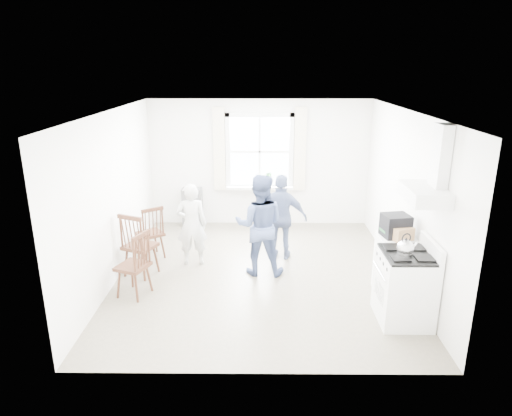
% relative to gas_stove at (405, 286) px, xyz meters
% --- Properties ---
extents(room_shell, '(4.62, 5.12, 2.64)m').
position_rel_gas_stove_xyz_m(room_shell, '(-1.91, 1.35, 0.82)').
color(room_shell, '#796F5D').
rests_on(room_shell, ground).
extents(window_assembly, '(1.88, 0.24, 1.70)m').
position_rel_gas_stove_xyz_m(window_assembly, '(-1.91, 3.80, 0.98)').
color(window_assembly, white).
rests_on(window_assembly, room_shell).
extents(range_hood, '(0.45, 0.76, 0.94)m').
position_rel_gas_stove_xyz_m(range_hood, '(0.16, -0.00, 1.42)').
color(range_hood, white).
rests_on(range_hood, room_shell).
extents(shelf_unit, '(0.40, 0.30, 0.80)m').
position_rel_gas_stove_xyz_m(shelf_unit, '(-3.31, 3.68, -0.08)').
color(shelf_unit, slate).
rests_on(shelf_unit, ground).
extents(gas_stove, '(0.68, 0.76, 1.12)m').
position_rel_gas_stove_xyz_m(gas_stove, '(0.00, 0.00, 0.00)').
color(gas_stove, white).
rests_on(gas_stove, ground).
extents(kettle, '(0.21, 0.21, 0.30)m').
position_rel_gas_stove_xyz_m(kettle, '(-0.07, -0.07, 0.57)').
color(kettle, silver).
rests_on(kettle, gas_stove).
extents(low_cabinet, '(0.50, 0.55, 0.90)m').
position_rel_gas_stove_xyz_m(low_cabinet, '(0.07, 0.70, -0.03)').
color(low_cabinet, white).
rests_on(low_cabinet, ground).
extents(stereo_stack, '(0.41, 0.38, 0.32)m').
position_rel_gas_stove_xyz_m(stereo_stack, '(0.03, 0.74, 0.58)').
color(stereo_stack, black).
rests_on(stereo_stack, low_cabinet).
extents(cardboard_box, '(0.35, 0.30, 0.18)m').
position_rel_gas_stove_xyz_m(cardboard_box, '(0.09, 0.60, 0.51)').
color(cardboard_box, '#A77D51').
rests_on(cardboard_box, low_cabinet).
extents(windsor_chair_a, '(0.56, 0.56, 0.96)m').
position_rel_gas_stove_xyz_m(windsor_chair_a, '(-3.75, 1.93, 0.10)').
color(windsor_chair_a, '#3F2114').
rests_on(windsor_chair_a, ground).
extents(windsor_chair_b, '(0.59, 0.58, 1.07)m').
position_rel_gas_stove_xyz_m(windsor_chair_b, '(-3.86, 1.23, 0.17)').
color(windsor_chair_b, '#3F2114').
rests_on(windsor_chair_b, ground).
extents(windsor_chair_c, '(0.53, 0.54, 1.00)m').
position_rel_gas_stove_xyz_m(windsor_chair_c, '(-3.64, 0.61, 0.12)').
color(windsor_chair_c, '#3F2114').
rests_on(windsor_chair_c, ground).
extents(person_left, '(0.57, 0.57, 1.41)m').
position_rel_gas_stove_xyz_m(person_left, '(-3.04, 1.75, 0.22)').
color(person_left, silver).
rests_on(person_left, ground).
extents(person_mid, '(0.85, 0.85, 1.64)m').
position_rel_gas_stove_xyz_m(person_mid, '(-1.90, 1.41, 0.34)').
color(person_mid, '#485886').
rests_on(person_mid, ground).
extents(person_right, '(1.03, 1.03, 1.49)m').
position_rel_gas_stove_xyz_m(person_right, '(-1.53, 2.02, 0.26)').
color(person_right, navy).
rests_on(person_right, ground).
extents(potted_plant, '(0.19, 0.19, 0.30)m').
position_rel_gas_stove_xyz_m(potted_plant, '(-1.74, 3.71, 0.52)').
color(potted_plant, '#317037').
rests_on(potted_plant, window_assembly).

